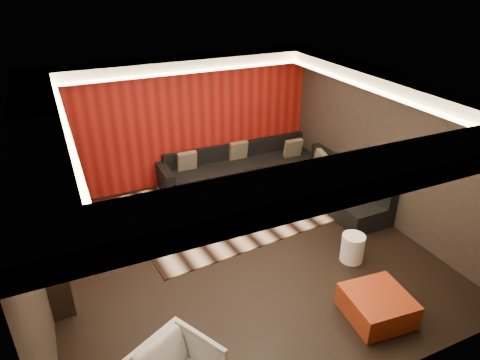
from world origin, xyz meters
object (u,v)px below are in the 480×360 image
orange_ottoman (377,306)px  sectional_sofa (275,176)px  white_side_table (352,248)px  coffee_table (191,209)px  drum_stool (209,222)px

orange_ottoman → sectional_sofa: sectional_sofa is taller
white_side_table → coffee_table: bearing=128.0°
drum_stool → sectional_sofa: bearing=29.1°
drum_stool → sectional_sofa: (1.98, 1.10, 0.03)m
coffee_table → white_side_table: 3.20m
coffee_table → drum_stool: bearing=-82.5°
drum_stool → orange_ottoman: 3.24m
white_side_table → sectional_sofa: sectional_sofa is taller
drum_stool → orange_ottoman: bearing=-64.8°
orange_ottoman → sectional_sofa: (0.60, 4.03, 0.08)m
white_side_table → orange_ottoman: (-0.49, -1.18, -0.05)m
drum_stool → white_side_table: white_side_table is taller
coffee_table → orange_ottoman: bearing=-68.2°
coffee_table → drum_stool: drum_stool is taller
drum_stool → white_side_table: bearing=-43.1°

